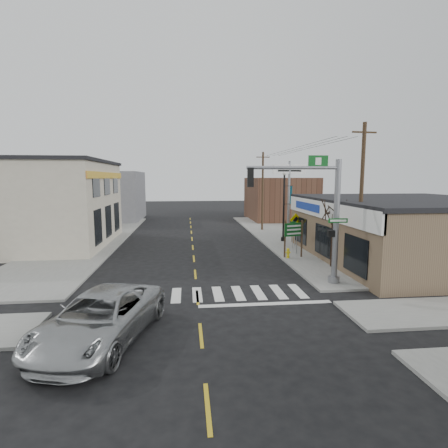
{
  "coord_description": "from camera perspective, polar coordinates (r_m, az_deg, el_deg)",
  "views": [
    {
      "loc": [
        -0.44,
        -15.87,
        5.58
      ],
      "look_at": [
        1.8,
        5.04,
        2.8
      ],
      "focal_mm": 28.0,
      "sensor_mm": 36.0,
      "label": 1
    }
  ],
  "objects": [
    {
      "name": "utility_pole_far",
      "position": [
        36.97,
        6.32,
        5.49
      ],
      "size": [
        1.41,
        0.21,
        8.13
      ],
      "rotation": [
        0.0,
        0.0,
        -0.04
      ],
      "color": "#462B1C",
      "rests_on": "sidewalk_right"
    },
    {
      "name": "bldg_distant_right",
      "position": [
        47.61,
        9.06,
        4.08
      ],
      "size": [
        8.0,
        10.0,
        5.6
      ],
      "primitive_type": "cube",
      "color": "brown",
      "rests_on": "ground"
    },
    {
      "name": "utility_pole_near",
      "position": [
        21.51,
        21.48,
        4.16
      ],
      "size": [
        1.49,
        0.22,
        8.54
      ],
      "rotation": [
        0.0,
        0.0,
        0.09
      ],
      "color": "#4C3B25",
      "rests_on": "sidewalk_right"
    },
    {
      "name": "ped_crossing_sign",
      "position": [
        28.5,
        11.58,
        0.08
      ],
      "size": [
        1.03,
        0.07,
        2.66
      ],
      "rotation": [
        0.0,
        0.0,
        0.22
      ],
      "color": "gray",
      "rests_on": "sidewalk_right"
    },
    {
      "name": "thrift_store",
      "position": [
        26.73,
        27.95,
        -1.05
      ],
      "size": [
        12.0,
        14.0,
        4.0
      ],
      "primitive_type": "cube",
      "color": "brown",
      "rests_on": "ground"
    },
    {
      "name": "traffic_signal_pole",
      "position": [
        18.48,
        15.72,
        2.46
      ],
      "size": [
        5.19,
        0.39,
        6.57
      ],
      "rotation": [
        0.0,
        0.0,
        -0.02
      ],
      "color": "gray",
      "rests_on": "sidewalk_right"
    },
    {
      "name": "bldg_distant_left",
      "position": [
        49.08,
        -18.59,
        4.35
      ],
      "size": [
        9.0,
        10.0,
        6.4
      ],
      "primitive_type": "cube",
      "color": "slate",
      "rests_on": "ground"
    },
    {
      "name": "center_line",
      "position": [
        24.52,
        -4.95,
        -5.64
      ],
      "size": [
        0.12,
        56.0,
        0.01
      ],
      "primitive_type": "cube",
      "color": "gold",
      "rests_on": "ground"
    },
    {
      "name": "shrub_back",
      "position": [
        25.45,
        16.89,
        -4.15
      ],
      "size": [
        1.17,
        1.17,
        0.88
      ],
      "primitive_type": "ellipsoid",
      "color": "#123313",
      "rests_on": "sidewalk_right"
    },
    {
      "name": "crosswalk",
      "position": [
        17.2,
        -4.4,
        -11.4
      ],
      "size": [
        11.0,
        2.2,
        0.01
      ],
      "primitive_type": "cube",
      "color": "silver",
      "rests_on": "ground"
    },
    {
      "name": "lamp_post",
      "position": [
        30.53,
        9.86,
        3.7
      ],
      "size": [
        0.78,
        0.61,
        5.99
      ],
      "rotation": [
        0.0,
        0.0,
        -0.2
      ],
      "color": "black",
      "rests_on": "sidewalk_right"
    },
    {
      "name": "ground",
      "position": [
        16.83,
        -4.36,
        -11.86
      ],
      "size": [
        140.0,
        140.0,
        0.0
      ],
      "primitive_type": "plane",
      "color": "black",
      "rests_on": "ground"
    },
    {
      "name": "guide_sign",
      "position": [
        24.49,
        11.3,
        -1.47
      ],
      "size": [
        1.47,
        0.13,
        2.58
      ],
      "rotation": [
        0.0,
        0.0,
        0.28
      ],
      "color": "#43311F",
      "rests_on": "sidewalk_right"
    },
    {
      "name": "dance_center_sign",
      "position": [
        32.98,
        10.6,
        7.06
      ],
      "size": [
        3.3,
        0.21,
        7.0
      ],
      "rotation": [
        0.0,
        0.0,
        0.19
      ],
      "color": "gray",
      "rests_on": "sidewalk_right"
    },
    {
      "name": "shrub_front",
      "position": [
        22.52,
        23.03,
        -5.95
      ],
      "size": [
        1.16,
        1.16,
        0.87
      ],
      "primitive_type": "ellipsoid",
      "color": "#163414",
      "rests_on": "sidewalk_right"
    },
    {
      "name": "sidewalk_left",
      "position": [
        30.61,
        -22.28,
        -3.42
      ],
      "size": [
        6.0,
        38.0,
        0.13
      ],
      "primitive_type": "cube",
      "color": "slate",
      "rests_on": "ground"
    },
    {
      "name": "left_building",
      "position": [
        32.48,
        -28.89,
        2.74
      ],
      "size": [
        12.0,
        12.0,
        6.8
      ],
      "primitive_type": "cube",
      "color": "#BDB39D",
      "rests_on": "ground"
    },
    {
      "name": "bare_tree",
      "position": [
        22.23,
        17.53,
        3.05
      ],
      "size": [
        2.45,
        2.45,
        4.89
      ],
      "rotation": [
        0.0,
        0.0,
        0.15
      ],
      "color": "black",
      "rests_on": "sidewalk_right"
    },
    {
      "name": "fire_hydrant",
      "position": [
        24.39,
        10.41,
        -4.6
      ],
      "size": [
        0.22,
        0.22,
        0.7
      ],
      "rotation": [
        0.0,
        0.0,
        -0.28
      ],
      "color": "gold",
      "rests_on": "sidewalk_right"
    },
    {
      "name": "sidewalk_right",
      "position": [
        30.87,
        11.81,
        -2.93
      ],
      "size": [
        6.0,
        38.0,
        0.13
      ],
      "primitive_type": "cube",
      "color": "slate",
      "rests_on": "ground"
    },
    {
      "name": "suv",
      "position": [
        13.02,
        -19.54,
        -14.24
      ],
      "size": [
        4.3,
        6.6,
        1.69
      ],
      "primitive_type": "imported",
      "rotation": [
        0.0,
        0.0,
        -0.26
      ],
      "color": "#9C9FA1",
      "rests_on": "ground"
    }
  ]
}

